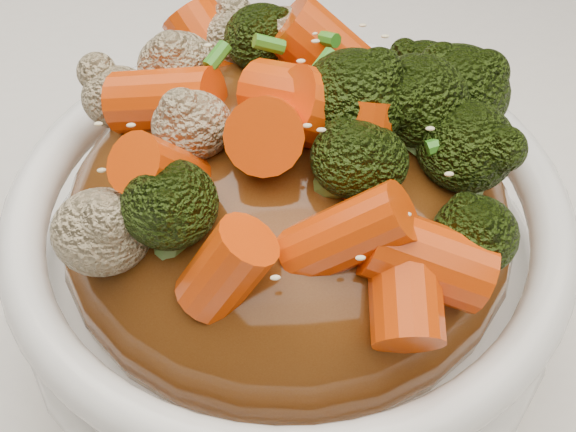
{
  "coord_description": "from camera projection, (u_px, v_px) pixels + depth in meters",
  "views": [
    {
      "loc": [
        -0.0,
        -0.3,
        1.1
      ],
      "look_at": [
        0.02,
        -0.06,
        0.83
      ],
      "focal_mm": 55.0,
      "sensor_mm": 36.0,
      "label": 1
    }
  ],
  "objects": [
    {
      "name": "tablecloth",
      "position": [
        247.0,
        268.0,
        0.47
      ],
      "size": [
        1.2,
        0.8,
        0.04
      ],
      "primitive_type": "cube",
      "color": "white",
      "rests_on": "dining_table"
    },
    {
      "name": "bowl",
      "position": [
        288.0,
        269.0,
        0.39
      ],
      "size": [
        0.25,
        0.25,
        0.09
      ],
      "primitive_type": null,
      "rotation": [
        0.0,
        0.0,
        0.1
      ],
      "color": "white",
      "rests_on": "tablecloth"
    },
    {
      "name": "sauce_base",
      "position": [
        288.0,
        221.0,
        0.36
      ],
      "size": [
        0.2,
        0.2,
        0.1
      ],
      "primitive_type": "ellipsoid",
      "rotation": [
        0.0,
        0.0,
        0.1
      ],
      "color": "#582D0F",
      "rests_on": "bowl"
    },
    {
      "name": "carrots",
      "position": [
        288.0,
        96.0,
        0.31
      ],
      "size": [
        0.2,
        0.2,
        0.05
      ],
      "primitive_type": null,
      "rotation": [
        0.0,
        0.0,
        0.1
      ],
      "color": "#E34407",
      "rests_on": "sauce_base"
    },
    {
      "name": "broccoli",
      "position": [
        288.0,
        98.0,
        0.31
      ],
      "size": [
        0.2,
        0.2,
        0.05
      ],
      "primitive_type": null,
      "rotation": [
        0.0,
        0.0,
        0.1
      ],
      "color": "black",
      "rests_on": "sauce_base"
    },
    {
      "name": "cauliflower",
      "position": [
        288.0,
        103.0,
        0.32
      ],
      "size": [
        0.2,
        0.2,
        0.04
      ],
      "primitive_type": null,
      "rotation": [
        0.0,
        0.0,
        0.1
      ],
      "color": "tan",
      "rests_on": "sauce_base"
    },
    {
      "name": "scallions",
      "position": [
        288.0,
        94.0,
        0.31
      ],
      "size": [
        0.15,
        0.15,
        0.02
      ],
      "primitive_type": null,
      "rotation": [
        0.0,
        0.0,
        0.1
      ],
      "color": "#307F1D",
      "rests_on": "sauce_base"
    },
    {
      "name": "sesame_seeds",
      "position": [
        288.0,
        94.0,
        0.31
      ],
      "size": [
        0.18,
        0.18,
        0.01
      ],
      "primitive_type": null,
      "rotation": [
        0.0,
        0.0,
        0.1
      ],
      "color": "beige",
      "rests_on": "sauce_base"
    }
  ]
}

